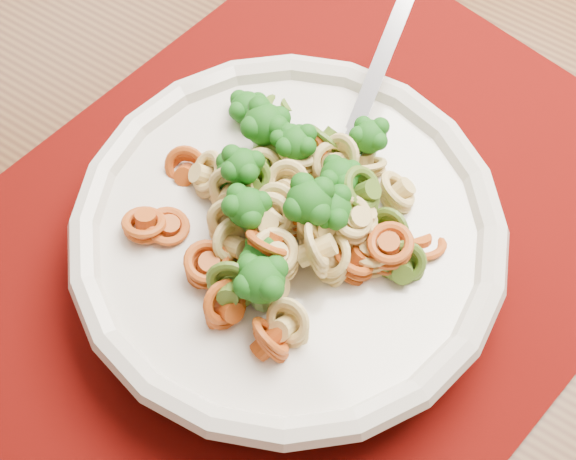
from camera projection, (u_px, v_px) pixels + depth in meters
dining_table at (252, 186)px, 0.68m from camera, size 1.64×1.36×0.75m
placemat at (301, 239)px, 0.54m from camera, size 0.55×0.47×0.00m
pasta_bowl at (288, 237)px, 0.51m from camera, size 0.28×0.28×0.05m
pasta_broccoli_heap at (288, 225)px, 0.49m from camera, size 0.23×0.23×0.06m
fork at (340, 165)px, 0.52m from camera, size 0.17×0.12×0.08m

